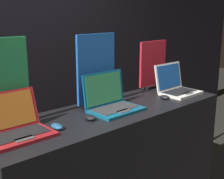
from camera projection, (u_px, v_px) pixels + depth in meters
wall_back at (18, 33)px, 3.07m from camera, size 8.00×0.05×2.80m
display_counter at (112, 169)px, 2.32m from camera, size 1.87×0.58×0.93m
laptop_front at (14, 127)px, 1.73m from camera, size 0.38×0.29×0.24m
mouse_front at (57, 126)px, 1.85m from camera, size 0.06×0.10×0.03m
laptop_middle at (112, 101)px, 2.20m from camera, size 0.36×0.28×0.26m
mouse_middle at (90, 118)px, 2.00m from camera, size 0.06×0.09×0.03m
promo_stand_middle at (96, 72)px, 2.27m from camera, size 0.34×0.07×0.53m
laptop_back at (176, 86)px, 2.65m from camera, size 0.33×0.28×0.25m
mouse_back at (165, 97)px, 2.48m from camera, size 0.06×0.09×0.03m
promo_stand_back at (153, 66)px, 2.80m from camera, size 0.33×0.07×0.42m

